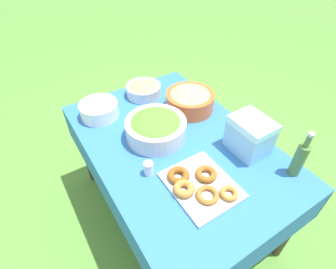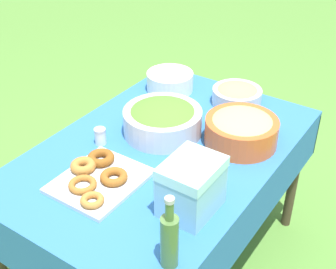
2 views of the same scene
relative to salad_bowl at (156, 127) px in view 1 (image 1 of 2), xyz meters
name	(u,v)px [view 1 (image 1 of 2)]	position (x,y,z in m)	size (l,w,h in m)	color
ground_plane	(174,211)	(-0.10, -0.07, -0.79)	(14.00, 14.00, 0.00)	#568C38
picnic_table	(175,153)	(-0.10, -0.07, -0.16)	(1.37, 0.92, 0.72)	#2D6BB2
salad_bowl	(156,127)	(0.00, 0.00, 0.00)	(0.35, 0.35, 0.13)	silver
pasta_bowl	(190,100)	(0.12, -0.32, 0.00)	(0.31, 0.31, 0.14)	#E05B28
donut_platter	(199,184)	(-0.42, 0.01, -0.05)	(0.34, 0.30, 0.05)	silver
plate_stack	(99,110)	(0.36, 0.20, -0.02)	(0.24, 0.24, 0.10)	white
olive_oil_bottle	(299,159)	(-0.61, -0.45, 0.03)	(0.06, 0.06, 0.27)	#4C7238
bread_bowl	(144,89)	(0.43, -0.15, -0.02)	(0.24, 0.24, 0.10)	silver
cooler_box	(250,135)	(-0.36, -0.37, 0.03)	(0.21, 0.17, 0.20)	#8CC6E5
salt_shaker	(149,168)	(-0.22, 0.17, -0.03)	(0.05, 0.05, 0.07)	white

